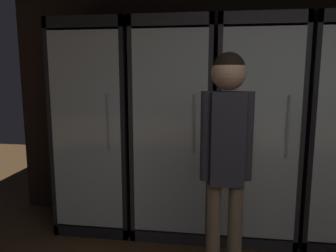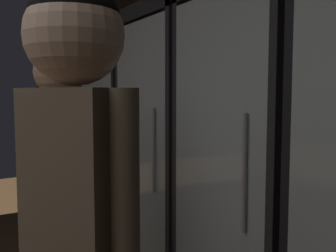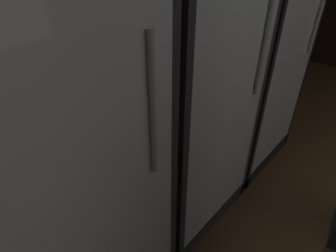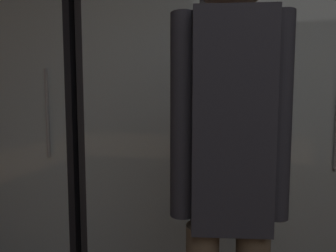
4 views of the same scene
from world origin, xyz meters
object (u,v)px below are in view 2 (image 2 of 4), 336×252
Objects in this scene: cooler_far_left at (135,147)px; cooler_left at (184,160)px; cooler_center at (267,181)px; shopper_near at (62,178)px.

cooler_far_left is 0.75m from cooler_left.
cooler_far_left is at bearing -179.97° from cooler_center.
cooler_center is (0.75, -0.00, -0.00)m from cooler_left.
cooler_left is 0.75m from cooler_center.
cooler_left is at bearing 115.18° from shopper_near.
cooler_center is 1.02m from shopper_near.
cooler_far_left and cooler_center have the same top height.
cooler_far_left is 1.21× the size of shopper_near.
cooler_center is at bearing 73.30° from shopper_near.
cooler_left and cooler_center have the same top height.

